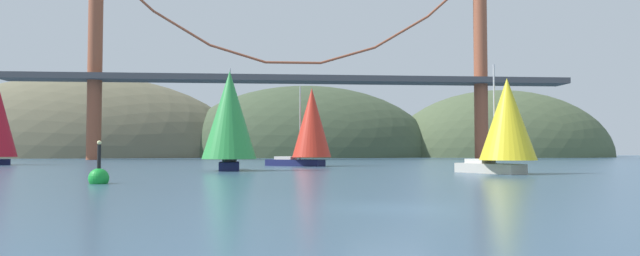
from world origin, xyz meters
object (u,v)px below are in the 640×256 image
Objects in this scene: sailboat_yellow_sail at (506,123)px; sailboat_green_sail at (229,117)px; sailboat_scarlet_sail at (311,125)px; channel_buoy at (99,177)px.

sailboat_green_sail is at bearing 158.55° from sailboat_yellow_sail.
sailboat_scarlet_sail is 26.58m from sailboat_yellow_sail.
sailboat_yellow_sail is at bearing -21.45° from sailboat_green_sail.
sailboat_scarlet_sail is 3.58× the size of channel_buoy.
channel_buoy is at bearing -112.68° from sailboat_scarlet_sail.
sailboat_green_sail is 20.36m from channel_buoy.
sailboat_green_sail reaches higher than sailboat_scarlet_sail.
sailboat_green_sail is at bearing 73.79° from channel_buoy.
channel_buoy is at bearing -106.21° from sailboat_green_sail.
sailboat_green_sail is 1.09× the size of sailboat_yellow_sail.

